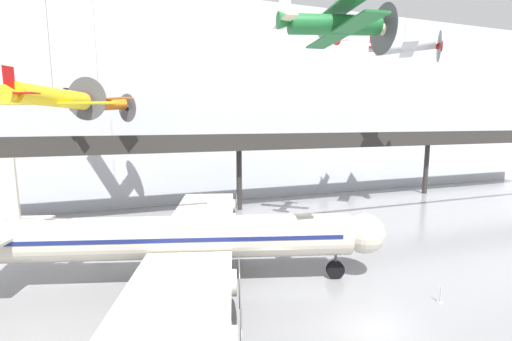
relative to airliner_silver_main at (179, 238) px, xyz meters
The scene contains 10 objects.
ground_plane 13.30m from the airliner_silver_main, 42.18° to the right, with size 260.00×260.00×0.00m, color gray.
hangar_back_wall 28.48m from the airliner_silver_main, 68.84° to the left, with size 140.00×3.00×27.48m.
mezzanine_walkway 20.11m from the airliner_silver_main, 60.67° to the left, with size 110.00×3.20×9.76m.
airliner_silver_main is the anchor object (origin of this frame).
suspended_plane_red_highwing 22.42m from the airliner_silver_main, 19.64° to the left, with size 5.74×5.39×5.59m.
suspended_plane_yellow_lowwing 11.69m from the airliner_silver_main, behind, with size 7.82×6.97×11.93m.
suspended_plane_silver_racer 32.30m from the airliner_silver_main, 19.15° to the left, with size 7.81×8.20×5.87m.
suspended_plane_green_biplane 16.66m from the airliner_silver_main, 38.04° to the right, with size 6.40×7.81×8.49m.
suspended_plane_orange_highwing 19.31m from the airliner_silver_main, 110.75° to the left, with size 7.25×7.81×12.11m.
stanchion_barrier 17.30m from the airliner_silver_main, 27.97° to the right, with size 0.36×0.36×1.08m.
Camera 1 is at (-11.90, -14.48, 11.29)m, focal length 24.00 mm.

